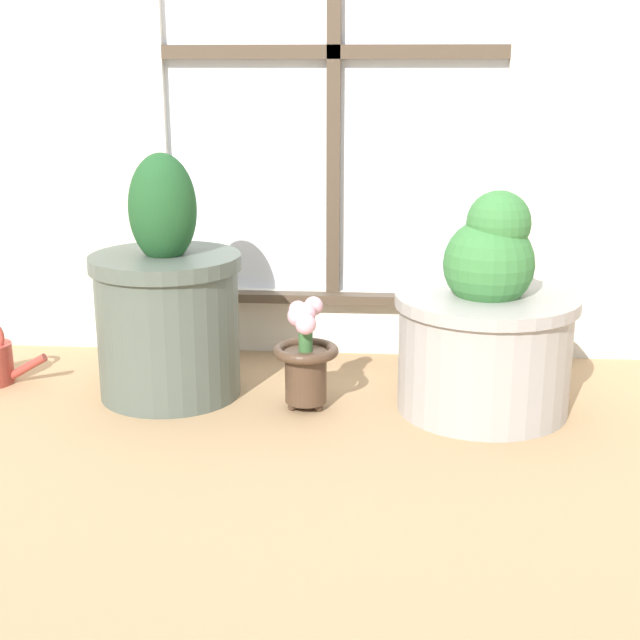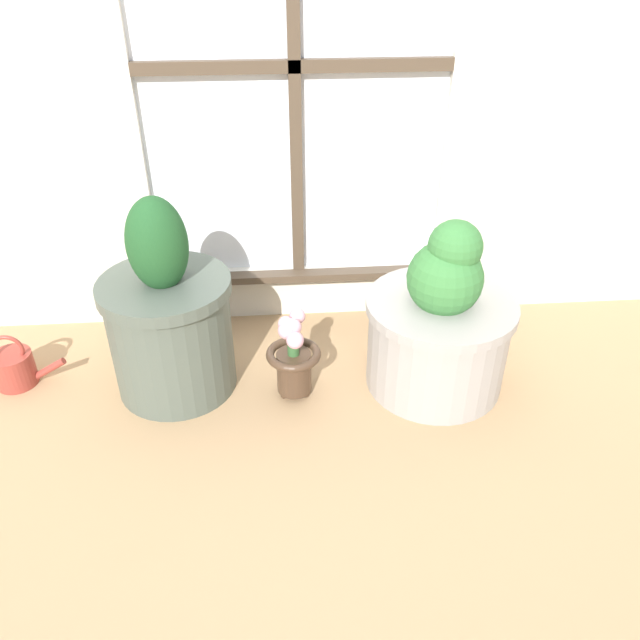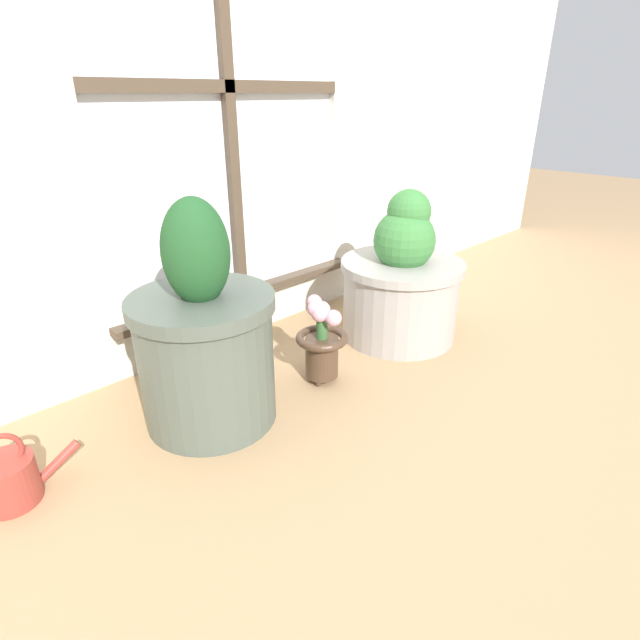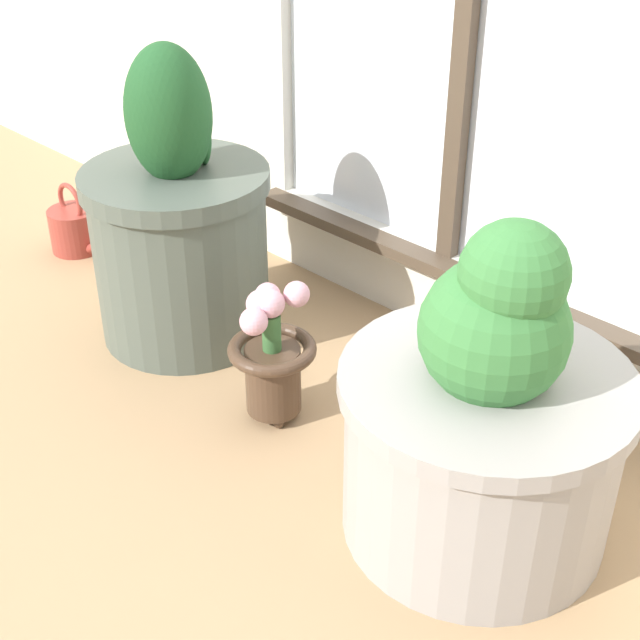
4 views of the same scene
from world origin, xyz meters
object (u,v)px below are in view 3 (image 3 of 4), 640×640
at_px(potted_plant_left, 205,341).
at_px(potted_plant_right, 401,283).
at_px(flower_vase, 322,342).
at_px(watering_can, 9,479).

relative_size(potted_plant_left, potted_plant_right, 1.14).
xyz_separation_m(potted_plant_left, flower_vase, (0.34, -0.07, -0.10)).
relative_size(potted_plant_left, flower_vase, 2.26).
distance_m(potted_plant_left, watering_can, 0.51).
height_order(potted_plant_left, potted_plant_right, potted_plant_left).
bearing_deg(watering_can, flower_vase, -7.94).
distance_m(flower_vase, watering_can, 0.83).
xyz_separation_m(potted_plant_left, potted_plant_right, (0.76, -0.05, -0.03)).
height_order(flower_vase, watering_can, flower_vase).
relative_size(potted_plant_right, flower_vase, 1.97).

